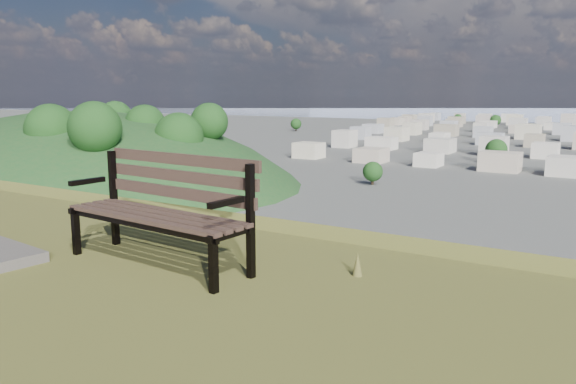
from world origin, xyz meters
The scene contains 3 objects.
park_bench centered at (0.93, 2.68, 25.50)m, with size 1.71×0.66×0.88m.
green_wooded_hill centered at (-140.03, 110.99, 0.12)m, with size 164.67×131.74×82.34m.
city_trees centered at (-26.39, 319.00, 4.83)m, with size 406.52×387.20×9.98m.
Camera 1 is at (4.10, -0.54, 26.36)m, focal length 35.00 mm.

